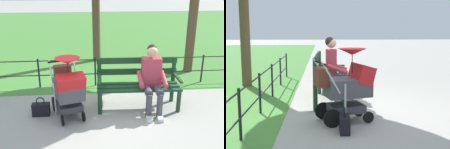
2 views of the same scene
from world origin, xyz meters
TOP-DOWN VIEW (x-y plane):
  - ground_plane at (0.00, 0.00)m, footprint 60.00×60.00m
  - grass_lawn at (0.00, -8.80)m, footprint 40.00×16.00m
  - park_bench at (-0.80, -0.12)m, footprint 1.62×0.65m
  - person_on_bench at (-1.03, 0.11)m, footprint 0.54×0.74m
  - stroller at (0.53, 0.21)m, footprint 0.72×0.98m
  - handbag at (1.06, 0.13)m, footprint 0.32×0.14m
  - park_fence at (-0.28, -1.25)m, footprint 7.88×0.04m

SIDE VIEW (x-z plane):
  - ground_plane at x=0.00m, z-range 0.00..0.00m
  - grass_lawn at x=0.00m, z-range 0.00..0.01m
  - handbag at x=1.06m, z-range -0.06..0.31m
  - park_fence at x=-0.28m, z-range 0.07..0.77m
  - park_bench at x=-0.80m, z-range 0.05..1.01m
  - stroller at x=0.53m, z-range 0.02..1.17m
  - person_on_bench at x=-1.03m, z-range 0.04..1.31m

